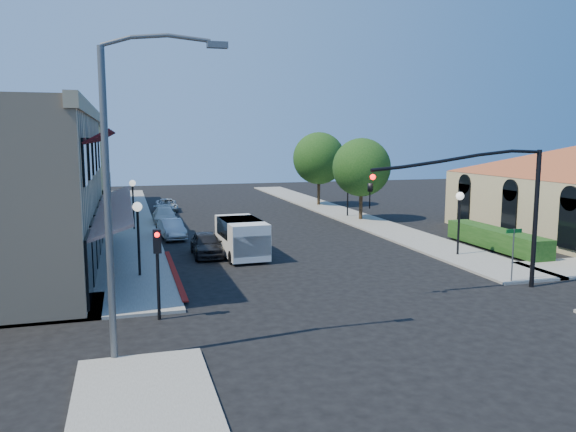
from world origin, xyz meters
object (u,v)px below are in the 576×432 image
object	(u,v)px
street_tree_a	(361,167)
lamppost_left_near	(138,220)
lamppost_right_near	(460,207)
parked_car_c	(165,216)
lamppost_right_far	(348,184)
parked_car_a	(207,244)
street_tree_b	(319,158)
white_van	(242,236)
parked_car_d	(167,205)
parked_car_b	(172,229)
secondary_signal	(158,257)
signal_mast_arm	(494,196)
street_name_sign	(513,247)
cobra_streetlight	(120,182)
lamppost_left_far	(133,192)

from	to	relation	value
street_tree_a	lamppost_left_near	distance (m)	22.30
lamppost_right_near	parked_car_c	bearing A→B (deg)	131.29
lamppost_right_far	parked_car_a	size ratio (longest dim) A/B	0.91
street_tree_b	lamppost_right_near	size ratio (longest dim) A/B	1.97
lamppost_right_near	white_van	xyz separation A→B (m)	(-11.49, 3.15, -1.53)
parked_car_c	parked_car_d	bearing A→B (deg)	84.93
parked_car_b	parked_car_d	xyz separation A→B (m)	(0.68, 13.95, -0.07)
lamppost_right_near	white_van	bearing A→B (deg)	164.68
secondary_signal	signal_mast_arm	bearing A→B (deg)	0.37
lamppost_right_near	parked_car_c	size ratio (longest dim) A/B	0.86
street_tree_a	street_name_sign	bearing A→B (deg)	-93.76
parked_car_a	street_tree_a	bearing A→B (deg)	37.63
street_tree_b	lamppost_right_far	bearing A→B (deg)	-92.15
street_name_sign	parked_car_b	size ratio (longest dim) A/B	0.66
white_van	street_name_sign	bearing A→B (deg)	-40.47
street_tree_b	lamppost_right_near	xyz separation A→B (m)	(-0.30, -24.00, -1.81)
cobra_streetlight	lamppost_left_near	world-z (taller)	cobra_streetlight
lamppost_left_far	lamppost_right_far	distance (m)	17.12
signal_mast_arm	lamppost_left_far	distance (m)	25.07
lamppost_right_near	lamppost_left_near	bearing A→B (deg)	180.00
signal_mast_arm	lamppost_right_far	world-z (taller)	signal_mast_arm
street_name_sign	lamppost_left_far	distance (m)	25.48
cobra_streetlight	parked_car_a	bearing A→B (deg)	72.74
street_tree_a	parked_car_b	xyz separation A→B (m)	(-15.00, -3.95, -3.57)
parked_car_c	parked_car_d	world-z (taller)	parked_car_c
white_van	lamppost_left_near	bearing A→B (deg)	-150.28
street_tree_a	street_tree_b	size ratio (longest dim) A/B	0.92
lamppost_right_near	lamppost_right_far	bearing A→B (deg)	90.00
street_tree_b	lamppost_right_near	distance (m)	24.07
lamppost_right_near	parked_car_d	bearing A→B (deg)	120.29
street_tree_a	lamppost_right_near	bearing A→B (deg)	-91.23
lamppost_left_near	parked_car_a	xyz separation A→B (m)	(3.70, 4.00, -2.07)
white_van	lamppost_right_far	bearing A→B (deg)	48.21
street_tree_b	street_name_sign	world-z (taller)	street_tree_b
street_tree_a	street_name_sign	world-z (taller)	street_tree_a
cobra_streetlight	lamppost_left_far	bearing A→B (deg)	88.45
secondary_signal	street_name_sign	distance (m)	15.53
lamppost_right_near	parked_car_c	distance (m)	22.38
street_tree_a	parked_car_b	bearing A→B (deg)	-165.26
street_tree_a	street_name_sign	xyz separation A→B (m)	(-1.30, -19.80, -2.50)
signal_mast_arm	street_name_sign	distance (m)	2.98
parked_car_c	lamppost_right_near	bearing A→B (deg)	-48.43
cobra_streetlight	lamppost_left_far	world-z (taller)	cobra_streetlight
street_tree_b	lamppost_left_near	size ratio (longest dim) A/B	1.97
signal_mast_arm	cobra_streetlight	bearing A→B (deg)	-166.89
street_name_sign	white_van	size ratio (longest dim) A/B	0.53
street_tree_a	parked_car_a	bearing A→B (deg)	-143.67
secondary_signal	lamppost_right_far	bearing A→B (deg)	53.86
lamppost_left_far	parked_car_b	xyz separation A→B (m)	(2.30, -3.95, -2.11)
street_tree_a	parked_car_a	xyz separation A→B (m)	(-13.60, -10.00, -3.53)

